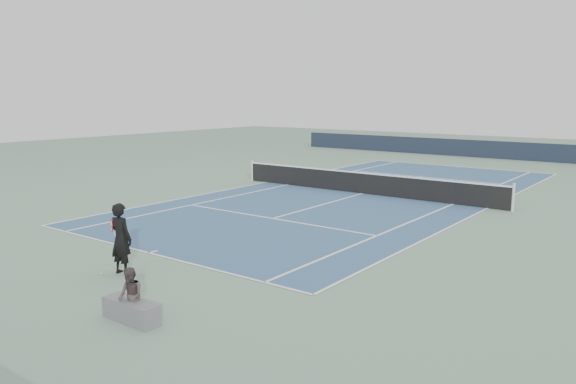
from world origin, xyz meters
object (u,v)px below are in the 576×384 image
Objects in this scene: tennis_net at (363,183)px; spectator_bench at (131,303)px; tennis_player at (121,239)px; tennis_ball at (102,274)px.

tennis_net is 9.62× the size of spectator_bench.
tennis_player is at bearing 146.24° from spectator_bench.
spectator_bench is (2.56, -1.71, -0.52)m from tennis_player.
tennis_net is at bearing 92.40° from tennis_ball.
tennis_ball is (-0.34, -0.36, -0.85)m from tennis_player.
tennis_net reaches higher than tennis_ball.
tennis_net is 200.86× the size of tennis_ball.
spectator_bench reaches higher than tennis_ball.
spectator_bench is at bearing -25.02° from tennis_ball.
tennis_ball is at bearing 154.98° from spectator_bench.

